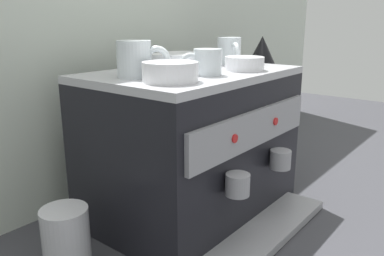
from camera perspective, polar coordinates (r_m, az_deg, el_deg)
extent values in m
plane|color=#38383D|center=(1.17, 0.00, -11.67)|extent=(4.00, 4.00, 0.00)
cube|color=silver|center=(1.25, -11.43, 15.80)|extent=(2.80, 0.03, 1.09)
cube|color=black|center=(1.09, 0.00, -2.68)|extent=(0.56, 0.37, 0.38)
cube|color=#B7B7BC|center=(1.05, 0.00, 7.83)|extent=(0.56, 0.37, 0.02)
cube|color=#939399|center=(0.96, 9.00, -0.11)|extent=(0.52, 0.01, 0.09)
cylinder|color=red|center=(0.88, 6.20, -1.53)|extent=(0.02, 0.01, 0.02)
cylinder|color=red|center=(1.04, 12.01, 0.95)|extent=(0.02, 0.01, 0.02)
cube|color=#939399|center=(1.05, 10.53, -14.58)|extent=(0.48, 0.12, 0.02)
cylinder|color=#939399|center=(0.90, 6.64, -8.16)|extent=(0.06, 0.06, 0.05)
cylinder|color=#939399|center=(1.07, 12.72, -4.45)|extent=(0.06, 0.06, 0.05)
cylinder|color=silver|center=(0.96, 2.28, 9.56)|extent=(0.07, 0.07, 0.06)
torus|color=silver|center=(0.94, -0.31, 9.48)|extent=(0.05, 0.04, 0.05)
cylinder|color=silver|center=(0.93, -8.41, 9.90)|extent=(0.08, 0.08, 0.08)
torus|color=silver|center=(0.92, -5.08, 9.94)|extent=(0.05, 0.06, 0.06)
cylinder|color=silver|center=(1.18, 5.56, 11.05)|extent=(0.07, 0.07, 0.08)
torus|color=silver|center=(1.13, 6.28, 10.85)|extent=(0.05, 0.05, 0.06)
cylinder|color=white|center=(1.03, -3.09, 9.49)|extent=(0.11, 0.11, 0.04)
cylinder|color=white|center=(1.04, -3.08, 8.58)|extent=(0.06, 0.06, 0.01)
cylinder|color=white|center=(1.06, 7.64, 9.27)|extent=(0.10, 0.10, 0.04)
cylinder|color=white|center=(1.06, 7.62, 8.55)|extent=(0.06, 0.06, 0.01)
cylinder|color=white|center=(1.16, -1.37, 10.00)|extent=(0.12, 0.12, 0.04)
cylinder|color=white|center=(1.16, -1.37, 9.28)|extent=(0.07, 0.07, 0.01)
cylinder|color=white|center=(0.85, -3.17, 8.15)|extent=(0.12, 0.12, 0.04)
cylinder|color=white|center=(0.85, -3.15, 7.08)|extent=(0.07, 0.07, 0.01)
cylinder|color=#333338|center=(1.52, 9.69, 1.52)|extent=(0.14, 0.14, 0.34)
cone|color=black|center=(1.48, 10.11, 10.48)|extent=(0.13, 0.13, 0.13)
cylinder|color=#B7B7BC|center=(0.90, -17.76, -15.57)|extent=(0.10, 0.10, 0.15)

